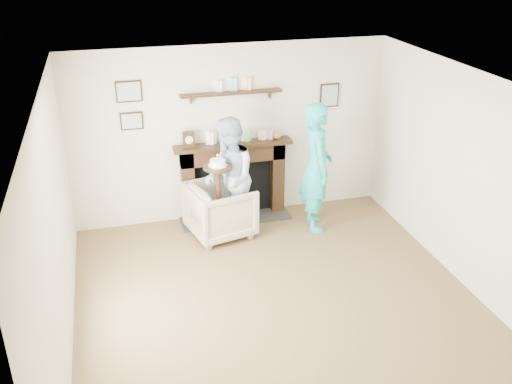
% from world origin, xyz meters
% --- Properties ---
extents(ground, '(5.00, 5.00, 0.00)m').
position_xyz_m(ground, '(0.00, 0.00, 0.00)').
color(ground, brown).
rests_on(ground, ground).
extents(room_shell, '(4.54, 5.02, 2.52)m').
position_xyz_m(room_shell, '(-0.00, 0.69, 1.62)').
color(room_shell, beige).
rests_on(room_shell, ground).
extents(armchair, '(0.98, 0.96, 0.75)m').
position_xyz_m(armchair, '(-0.30, 1.90, 0.00)').
color(armchair, '#C7AE94').
rests_on(armchair, ground).
extents(man, '(0.68, 0.85, 1.66)m').
position_xyz_m(man, '(-0.17, 1.90, 0.00)').
color(man, '#AEB8D9').
rests_on(man, ground).
extents(woman, '(0.53, 0.72, 1.82)m').
position_xyz_m(woman, '(1.03, 1.78, 0.00)').
color(woman, teal).
rests_on(woman, ground).
extents(pedestal_table, '(0.39, 0.39, 1.23)m').
position_xyz_m(pedestal_table, '(-0.34, 1.79, 0.76)').
color(pedestal_table, black).
rests_on(pedestal_table, ground).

